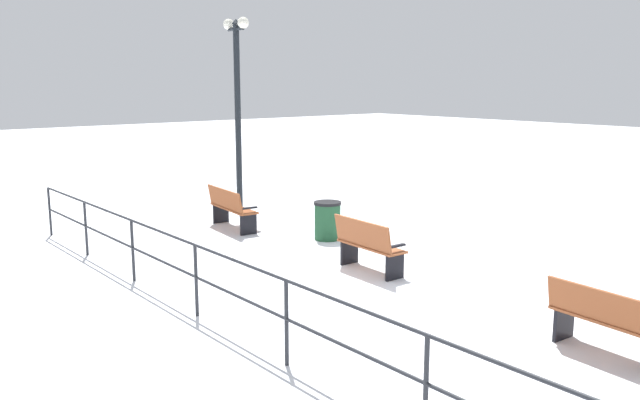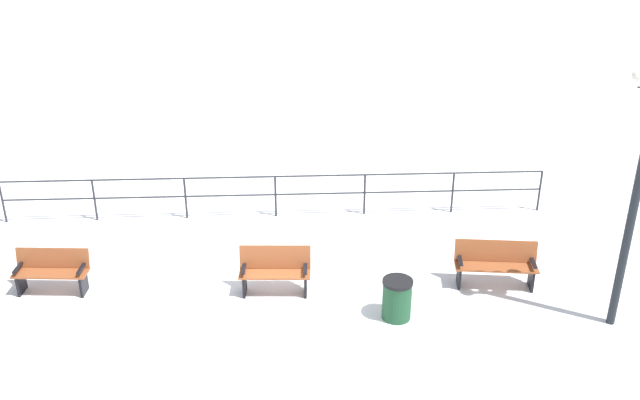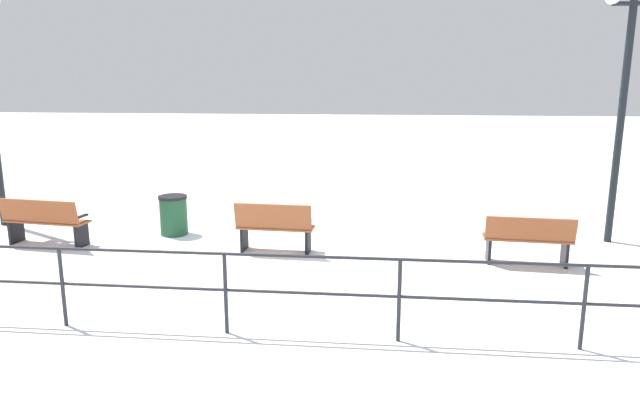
# 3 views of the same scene
# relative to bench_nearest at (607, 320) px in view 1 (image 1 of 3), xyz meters

# --- Properties ---
(ground_plane) EXTENTS (80.00, 80.00, 0.00)m
(ground_plane) POSITION_rel_bench_nearest_xyz_m (0.20, 4.40, -0.47)
(ground_plane) COLOR white
(ground_plane) RESTS_ON ground
(bench_nearest) EXTENTS (0.59, 1.48, 0.88)m
(bench_nearest) POSITION_rel_bench_nearest_xyz_m (0.00, 0.00, 0.00)
(bench_nearest) COLOR brown
(bench_nearest) RESTS_ON ground
(bench_second) EXTENTS (0.56, 1.43, 0.95)m
(bench_second) POSITION_rel_bench_nearest_xyz_m (0.25, 4.41, 0.03)
(bench_second) COLOR brown
(bench_second) RESTS_ON ground
(bench_third) EXTENTS (0.68, 1.68, 0.93)m
(bench_third) POSITION_rel_bench_nearest_xyz_m (0.21, 8.82, 0.03)
(bench_third) COLOR brown
(bench_third) RESTS_ON ground
(lamppost_middle) EXTENTS (0.28, 0.94, 4.83)m
(lamppost_middle) POSITION_rel_bench_nearest_xyz_m (1.63, 10.65, 2.64)
(lamppost_middle) COLOR black
(lamppost_middle) RESTS_ON ground
(waterfront_railing) EXTENTS (0.05, 12.83, 1.06)m
(waterfront_railing) POSITION_rel_bench_nearest_xyz_m (-3.11, 4.40, 0.25)
(waterfront_railing) COLOR #26282D
(waterfront_railing) RESTS_ON ground
(trash_bin) EXTENTS (0.57, 0.57, 0.81)m
(trash_bin) POSITION_rel_bench_nearest_xyz_m (1.26, 6.68, -0.06)
(trash_bin) COLOR #1E4C2D
(trash_bin) RESTS_ON ground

